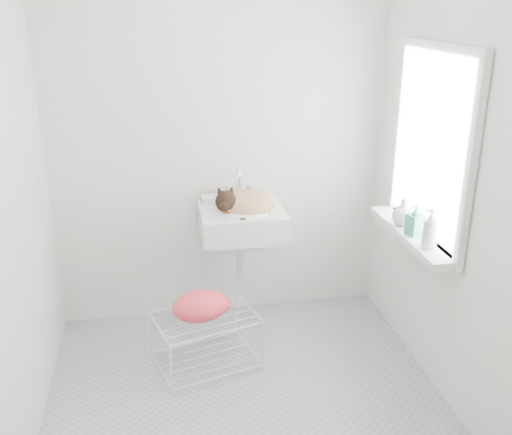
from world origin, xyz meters
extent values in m
cube|color=#A7ACB0|center=(0.00, 0.00, 0.00)|extent=(2.20, 2.00, 0.02)
cube|color=white|center=(0.00, 1.00, 1.25)|extent=(2.20, 0.02, 2.50)
cube|color=white|center=(1.10, 0.00, 1.25)|extent=(0.02, 2.00, 2.50)
cube|color=white|center=(-1.10, 0.00, 1.25)|extent=(0.02, 2.00, 2.50)
cube|color=white|center=(1.09, 0.20, 1.35)|extent=(0.01, 0.80, 1.00)
cube|color=white|center=(1.07, 0.20, 1.35)|extent=(0.04, 0.90, 1.10)
cube|color=white|center=(1.01, 0.20, 0.83)|extent=(0.16, 0.88, 0.04)
cube|color=white|center=(0.10, 0.74, 0.85)|extent=(0.53, 0.46, 0.21)
ellipsoid|color=tan|center=(0.13, 0.73, 0.88)|extent=(0.39, 0.34, 0.19)
sphere|color=black|center=(-0.01, 0.67, 0.97)|extent=(0.15, 0.15, 0.13)
torus|color=#A92500|center=(0.00, 0.66, 0.93)|extent=(0.13, 0.12, 0.05)
cube|color=silver|center=(-0.18, 0.33, 0.15)|extent=(0.66, 0.54, 0.34)
ellipsoid|color=#F94900|center=(-0.21, 0.32, 0.37)|extent=(0.40, 0.33, 0.14)
imported|color=silver|center=(1.00, -0.03, 0.85)|extent=(0.10, 0.10, 0.19)
imported|color=teal|center=(1.00, 0.15, 0.85)|extent=(0.10, 0.10, 0.18)
imported|color=silver|center=(1.00, 0.31, 0.85)|extent=(0.18, 0.18, 0.17)
camera|label=1|loc=(-0.42, -2.67, 2.11)|focal=40.59mm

